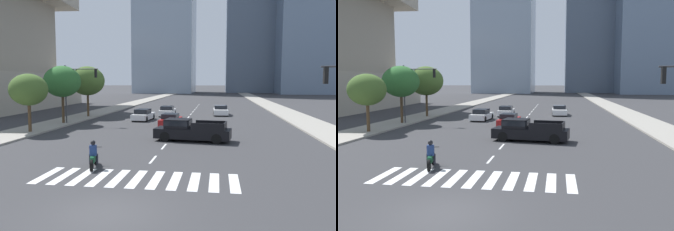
% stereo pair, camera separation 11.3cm
% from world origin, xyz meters
% --- Properties ---
extents(ground_plane, '(800.00, 800.00, 0.00)m').
position_xyz_m(ground_plane, '(0.00, 0.00, 0.00)').
color(ground_plane, '#333335').
extents(sidewalk_east, '(4.00, 260.00, 0.15)m').
position_xyz_m(sidewalk_east, '(13.48, 30.00, 0.07)').
color(sidewalk_east, gray).
rests_on(sidewalk_east, ground).
extents(sidewalk_west, '(4.00, 260.00, 0.15)m').
position_xyz_m(sidewalk_west, '(-13.48, 30.00, 0.07)').
color(sidewalk_west, gray).
rests_on(sidewalk_west, ground).
extents(crosswalk_near, '(9.45, 2.96, 0.01)m').
position_xyz_m(crosswalk_near, '(0.00, 4.27, 0.00)').
color(crosswalk_near, silver).
rests_on(crosswalk_near, ground).
extents(lane_divider_center, '(0.14, 50.00, 0.01)m').
position_xyz_m(lane_divider_center, '(0.00, 32.27, 0.00)').
color(lane_divider_center, silver).
rests_on(lane_divider_center, ground).
extents(motorcycle_lead, '(0.80, 2.09, 1.49)m').
position_xyz_m(motorcycle_lead, '(-2.76, 5.95, 0.58)').
color(motorcycle_lead, black).
rests_on(motorcycle_lead, ground).
extents(pickup_truck, '(5.98, 2.71, 1.67)m').
position_xyz_m(pickup_truck, '(1.54, 14.91, 0.81)').
color(pickup_truck, black).
rests_on(pickup_truck, ground).
extents(sedan_white_0, '(2.11, 4.46, 1.34)m').
position_xyz_m(sedan_white_0, '(-4.99, 28.01, 0.61)').
color(sedan_white_0, silver).
rests_on(sedan_white_0, ground).
extents(sedan_white_1, '(2.02, 4.53, 1.32)m').
position_xyz_m(sedan_white_1, '(4.10, 35.65, 0.61)').
color(sedan_white_1, silver).
rests_on(sedan_white_1, ground).
extents(sedan_red_2, '(1.99, 4.43, 1.27)m').
position_xyz_m(sedan_red_2, '(-1.10, 23.57, 0.59)').
color(sedan_red_2, maroon).
rests_on(sedan_red_2, ground).
extents(sedan_white_3, '(1.81, 4.39, 1.34)m').
position_xyz_m(sedan_white_3, '(-2.89, 33.29, 0.62)').
color(sedan_white_3, silver).
rests_on(sedan_white_3, ground).
extents(traffic_signal_far, '(3.91, 0.28, 6.12)m').
position_xyz_m(traffic_signal_far, '(-11.00, 23.11, 4.28)').
color(traffic_signal_far, '#333335').
rests_on(traffic_signal_far, sidewalk_west).
extents(street_tree_nearest, '(3.28, 3.28, 5.10)m').
position_xyz_m(street_tree_nearest, '(-12.68, 16.65, 3.83)').
color(street_tree_nearest, '#4C3823').
rests_on(street_tree_nearest, sidewalk_west).
extents(street_tree_second, '(3.90, 3.90, 6.07)m').
position_xyz_m(street_tree_second, '(-12.68, 23.19, 4.55)').
color(street_tree_second, '#4C3823').
rests_on(street_tree_second, sidewalk_west).
extents(street_tree_third, '(4.32, 4.32, 6.33)m').
position_xyz_m(street_tree_third, '(-12.68, 30.24, 4.63)').
color(street_tree_third, '#4C3823').
rests_on(street_tree_third, sidewalk_west).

